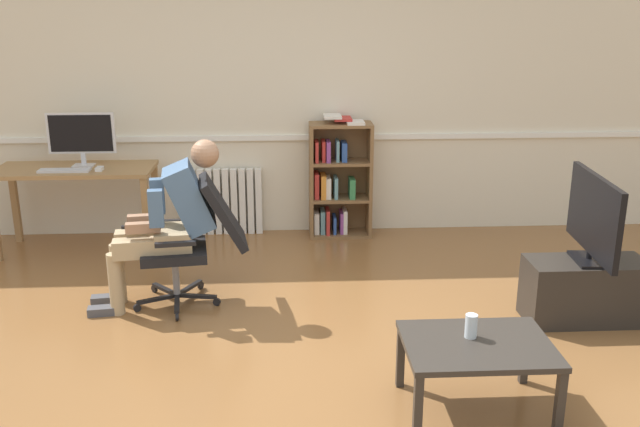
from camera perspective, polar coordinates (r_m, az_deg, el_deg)
ground_plane at (r=4.48m, az=-1.35°, el=-11.86°), size 18.00×18.00×0.00m
back_wall at (r=6.62m, az=-2.19°, el=9.95°), size 12.00×0.13×2.70m
computer_desk at (r=6.51m, az=-19.29°, el=2.61°), size 1.37×0.59×0.76m
imac_monitor at (r=6.49m, az=-18.87°, el=6.06°), size 0.58×0.14×0.47m
keyboard at (r=6.37m, az=-20.10°, el=3.31°), size 0.43×0.12×0.02m
computer_mouse at (r=6.31m, az=-17.51°, el=3.49°), size 0.06×0.10×0.03m
bookshelf at (r=6.58m, az=1.39°, el=2.64°), size 0.58×0.29×1.15m
radiator at (r=6.74m, az=-7.98°, el=0.97°), size 0.76×0.08×0.63m
office_chair at (r=5.16m, az=-10.02°, el=-1.81°), size 0.85×0.63×0.95m
person_seated at (r=5.12m, az=-12.29°, el=-0.51°), size 0.99×0.43×1.23m
tv_stand at (r=5.24m, az=20.76°, el=-5.89°), size 0.82×0.37×0.44m
tv_screen at (r=5.07m, az=21.41°, el=-0.28°), size 0.22×0.90×0.60m
coffee_table at (r=3.92m, az=12.69°, el=-10.84°), size 0.79×0.59×0.41m
drinking_glass at (r=3.92m, az=12.20°, el=-8.94°), size 0.07×0.07×0.13m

